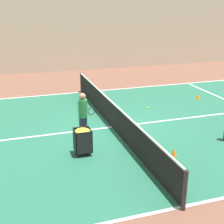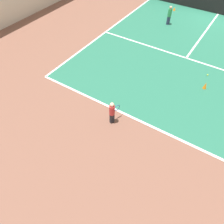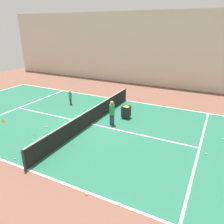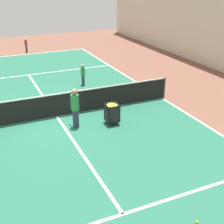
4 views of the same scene
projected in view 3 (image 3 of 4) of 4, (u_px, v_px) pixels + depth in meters
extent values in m
plane|color=brown|center=(91.00, 124.00, 13.93)|extent=(39.32, 39.32, 0.00)
cube|color=#23664C|center=(91.00, 124.00, 13.93)|extent=(10.61, 23.71, 0.00)
cube|color=white|center=(125.00, 100.00, 18.33)|extent=(0.10, 23.71, 0.00)
cube|color=white|center=(27.00, 169.00, 9.53)|extent=(0.10, 23.71, 0.00)
cube|color=white|center=(19.00, 108.00, 16.67)|extent=(10.61, 0.10, 0.00)
cube|color=white|center=(200.00, 148.00, 11.20)|extent=(10.61, 0.10, 0.00)
cube|color=white|center=(91.00, 124.00, 13.93)|extent=(0.10, 13.04, 0.00)
cube|color=beige|center=(149.00, 50.00, 21.87)|extent=(0.15, 35.62, 7.22)
cylinder|color=#2D2D33|center=(125.00, 94.00, 18.22)|extent=(0.10, 0.10, 1.04)
cylinder|color=#2D2D33|center=(24.00, 161.00, 9.26)|extent=(0.10, 0.10, 1.04)
cube|color=black|center=(91.00, 117.00, 13.75)|extent=(10.71, 0.03, 0.97)
cube|color=white|center=(91.00, 109.00, 13.56)|extent=(10.71, 0.04, 0.05)
cube|color=#2D3351|center=(112.00, 120.00, 13.67)|extent=(0.18, 0.27, 0.72)
cylinder|color=#2D8C4C|center=(112.00, 110.00, 13.42)|extent=(0.36, 0.36, 0.64)
sphere|color=#A87A5B|center=(112.00, 103.00, 13.25)|extent=(0.24, 0.24, 0.24)
torus|color=black|center=(107.00, 112.00, 13.54)|extent=(0.06, 0.28, 0.28)
cube|color=#2D3351|center=(71.00, 101.00, 17.27)|extent=(0.20, 0.22, 0.53)
cylinder|color=#2D8C4C|center=(70.00, 95.00, 17.08)|extent=(0.33, 0.33, 0.48)
sphere|color=tan|center=(70.00, 91.00, 16.96)|extent=(0.18, 0.18, 0.18)
cube|color=black|center=(126.00, 116.00, 14.80)|extent=(0.50, 0.52, 0.02)
cube|color=black|center=(123.00, 111.00, 14.77)|extent=(0.50, 0.02, 0.73)
cube|color=black|center=(130.00, 112.00, 14.56)|extent=(0.50, 0.02, 0.73)
cube|color=black|center=(128.00, 110.00, 14.87)|extent=(0.02, 0.52, 0.73)
cube|color=black|center=(125.00, 112.00, 14.47)|extent=(0.02, 0.52, 0.73)
ellipsoid|color=yellow|center=(126.00, 107.00, 14.55)|extent=(0.46, 0.48, 0.16)
cylinder|color=black|center=(125.00, 116.00, 15.05)|extent=(0.05, 0.05, 0.13)
cylinder|color=black|center=(122.00, 118.00, 14.75)|extent=(0.05, 0.05, 0.13)
cylinder|color=black|center=(129.00, 117.00, 14.89)|extent=(0.05, 0.05, 0.13)
cylinder|color=black|center=(127.00, 119.00, 14.60)|extent=(0.05, 0.05, 0.13)
cone|color=orange|center=(3.00, 120.00, 14.18)|extent=(0.22, 0.22, 0.26)
cone|color=orange|center=(99.00, 106.00, 16.75)|extent=(0.19, 0.19, 0.23)
sphere|color=yellow|center=(223.00, 139.00, 12.03)|extent=(0.07, 0.07, 0.07)
sphere|color=yellow|center=(34.00, 134.00, 12.54)|extent=(0.07, 0.07, 0.07)
sphere|color=yellow|center=(47.00, 127.00, 13.51)|extent=(0.07, 0.07, 0.07)
sphere|color=yellow|center=(87.00, 194.00, 8.08)|extent=(0.07, 0.07, 0.07)
sphere|color=yellow|center=(206.00, 154.00, 10.64)|extent=(0.07, 0.07, 0.07)
sphere|color=yellow|center=(15.00, 159.00, 10.23)|extent=(0.07, 0.07, 0.07)
sphere|color=yellow|center=(45.00, 127.00, 13.47)|extent=(0.07, 0.07, 0.07)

